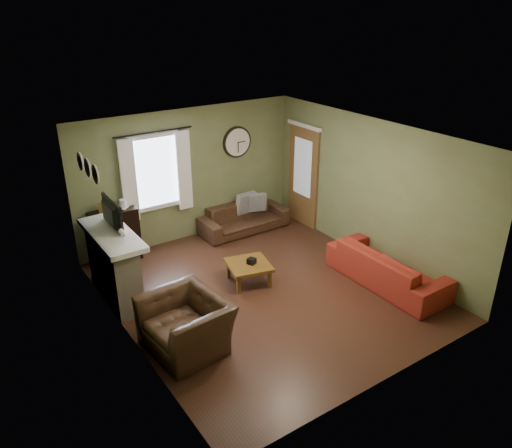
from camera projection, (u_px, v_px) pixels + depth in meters
floor at (264, 291)px, 8.30m from camera, size 4.60×5.20×0.00m
ceiling at (266, 138)px, 7.23m from camera, size 4.60×5.20×0.00m
wall_left at (123, 259)px, 6.59m from camera, size 0.00×5.20×2.60m
wall_right at (370, 191)px, 8.94m from camera, size 0.00×5.20×2.60m
wall_back at (189, 175)px, 9.73m from camera, size 4.60×0.00×2.60m
wall_front at (393, 295)px, 5.80m from camera, size 4.60×0.00×2.60m
fireplace at (114, 269)px, 7.87m from camera, size 0.40×1.40×1.10m
firebox at (127, 279)px, 8.07m from camera, size 0.04×0.60×0.55m
mantel at (112, 235)px, 7.64m from camera, size 0.58×1.60×0.08m
tv at (108, 218)px, 7.68m from camera, size 0.08×0.60×0.35m
tv_screen at (112, 214)px, 7.70m from camera, size 0.02×0.62×0.36m
medallion_left at (96, 174)px, 6.81m from camera, size 0.28×0.28×0.03m
medallion_mid at (88, 168)px, 7.08m from camera, size 0.28×0.28×0.03m
medallion_right at (81, 162)px, 7.34m from camera, size 0.28×0.28×0.03m
window_pane at (155, 172)px, 9.27m from camera, size 1.00×0.02×1.30m
curtain_rod at (154, 132)px, 8.88m from camera, size 0.03×0.03×1.50m
curtain_left at (129, 181)px, 8.94m from camera, size 0.28×0.04×1.55m
curtain_right at (184, 171)px, 9.50m from camera, size 0.28×0.04×1.55m
wall_clock at (237, 142)px, 10.04m from camera, size 0.64×0.06×0.64m
door at (303, 176)px, 10.42m from camera, size 0.05×0.90×2.10m
bookshelf at (115, 236)px, 9.07m from camera, size 0.84×0.36×1.00m
book at (119, 212)px, 8.93m from camera, size 0.26×0.27×0.02m
sofa_brown at (244, 218)px, 10.38m from camera, size 1.87×0.73×0.55m
pillow_left at (257, 202)px, 10.43m from camera, size 0.40×0.23×0.38m
pillow_right at (246, 203)px, 10.40m from camera, size 0.44×0.15×0.44m
sofa_red at (387, 267)px, 8.40m from camera, size 0.84×2.15×0.63m
armchair at (186, 324)px, 6.83m from camera, size 1.12×1.25×0.74m
coffee_table at (249, 273)px, 8.48m from camera, size 0.83×0.83×0.37m
tissue_box at (252, 262)px, 8.39m from camera, size 0.16×0.16×0.10m
wine_glass_a at (123, 238)px, 7.22m from camera, size 0.07×0.07×0.21m
wine_glass_b at (122, 236)px, 7.27m from camera, size 0.07×0.07×0.21m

